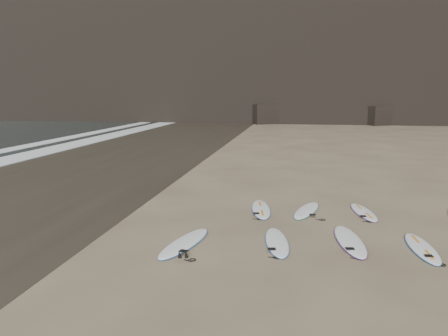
{
  "coord_description": "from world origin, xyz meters",
  "views": [
    {
      "loc": [
        -1.63,
        -11.67,
        4.01
      ],
      "look_at": [
        -3.99,
        2.53,
        1.5
      ],
      "focal_mm": 35.0,
      "sensor_mm": 36.0,
      "label": 1
    }
  ],
  "objects_px": {
    "surfboard_0": "(185,242)",
    "surfboard_2": "(350,241)",
    "surfboard_1": "(277,242)",
    "surfboard_6": "(306,210)",
    "surfboard_5": "(261,209)",
    "surfboard_3": "(422,248)",
    "surfboard_7": "(364,212)"
  },
  "relations": [
    {
      "from": "surfboard_3",
      "to": "surfboard_6",
      "type": "relative_size",
      "value": 0.99
    },
    {
      "from": "surfboard_3",
      "to": "surfboard_6",
      "type": "distance_m",
      "value": 4.31
    },
    {
      "from": "surfboard_3",
      "to": "surfboard_6",
      "type": "height_order",
      "value": "surfboard_6"
    },
    {
      "from": "surfboard_2",
      "to": "surfboard_3",
      "type": "bearing_deg",
      "value": -13.99
    },
    {
      "from": "surfboard_7",
      "to": "surfboard_1",
      "type": "bearing_deg",
      "value": -137.76
    },
    {
      "from": "surfboard_6",
      "to": "surfboard_5",
      "type": "bearing_deg",
      "value": -160.64
    },
    {
      "from": "surfboard_1",
      "to": "surfboard_5",
      "type": "xyz_separation_m",
      "value": [
        -0.69,
        3.25,
        0.0
      ]
    },
    {
      "from": "surfboard_0",
      "to": "surfboard_1",
      "type": "relative_size",
      "value": 1.09
    },
    {
      "from": "surfboard_1",
      "to": "surfboard_2",
      "type": "height_order",
      "value": "surfboard_2"
    },
    {
      "from": "surfboard_3",
      "to": "surfboard_7",
      "type": "xyz_separation_m",
      "value": [
        -0.99,
        3.3,
        -0.0
      ]
    },
    {
      "from": "surfboard_5",
      "to": "surfboard_3",
      "type": "bearing_deg",
      "value": -43.53
    },
    {
      "from": "surfboard_2",
      "to": "surfboard_5",
      "type": "distance_m",
      "value": 3.89
    },
    {
      "from": "surfboard_0",
      "to": "surfboard_2",
      "type": "xyz_separation_m",
      "value": [
        4.37,
        0.88,
        0.0
      ]
    },
    {
      "from": "surfboard_5",
      "to": "surfboard_2",
      "type": "bearing_deg",
      "value": -55.74
    },
    {
      "from": "surfboard_1",
      "to": "surfboard_3",
      "type": "bearing_deg",
      "value": -6.07
    },
    {
      "from": "surfboard_2",
      "to": "surfboard_5",
      "type": "bearing_deg",
      "value": 126.6
    },
    {
      "from": "surfboard_3",
      "to": "surfboard_5",
      "type": "relative_size",
      "value": 0.95
    },
    {
      "from": "surfboard_1",
      "to": "surfboard_6",
      "type": "distance_m",
      "value": 3.46
    },
    {
      "from": "surfboard_3",
      "to": "surfboard_7",
      "type": "bearing_deg",
      "value": 104.82
    },
    {
      "from": "surfboard_1",
      "to": "surfboard_7",
      "type": "bearing_deg",
      "value": 43.2
    },
    {
      "from": "surfboard_3",
      "to": "surfboard_7",
      "type": "relative_size",
      "value": 1.04
    },
    {
      "from": "surfboard_5",
      "to": "surfboard_7",
      "type": "relative_size",
      "value": 1.09
    },
    {
      "from": "surfboard_1",
      "to": "surfboard_2",
      "type": "distance_m",
      "value": 1.98
    },
    {
      "from": "surfboard_0",
      "to": "surfboard_7",
      "type": "xyz_separation_m",
      "value": [
        5.17,
        3.94,
        -0.01
      ]
    },
    {
      "from": "surfboard_6",
      "to": "surfboard_7",
      "type": "bearing_deg",
      "value": 18.34
    },
    {
      "from": "surfboard_0",
      "to": "surfboard_5",
      "type": "height_order",
      "value": "surfboard_0"
    },
    {
      "from": "surfboard_0",
      "to": "surfboard_6",
      "type": "xyz_separation_m",
      "value": [
        3.28,
        3.84,
        -0.0
      ]
    },
    {
      "from": "surfboard_3",
      "to": "surfboard_1",
      "type": "bearing_deg",
      "value": -179.49
    },
    {
      "from": "surfboard_5",
      "to": "surfboard_7",
      "type": "height_order",
      "value": "surfboard_5"
    },
    {
      "from": "surfboard_2",
      "to": "surfboard_5",
      "type": "xyz_separation_m",
      "value": [
        -2.64,
        2.86,
        -0.0
      ]
    },
    {
      "from": "surfboard_2",
      "to": "surfboard_6",
      "type": "relative_size",
      "value": 1.1
    },
    {
      "from": "surfboard_0",
      "to": "surfboard_2",
      "type": "relative_size",
      "value": 0.98
    }
  ]
}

